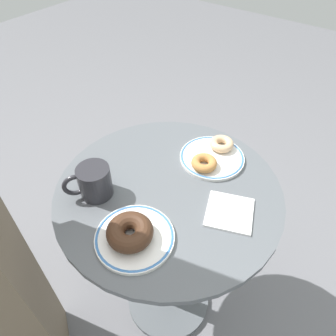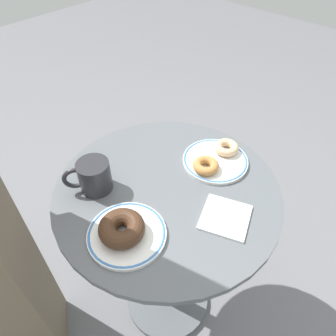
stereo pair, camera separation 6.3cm
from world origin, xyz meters
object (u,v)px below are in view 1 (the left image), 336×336
at_px(paper_napkin, 229,212).
at_px(coffee_mug, 93,182).
at_px(donut_chocolate, 130,232).
at_px(plate_left, 135,237).
at_px(cafe_table, 168,237).
at_px(donut_old_fashioned, 204,163).
at_px(plate_right, 212,157).
at_px(donut_glazed, 222,144).

bearing_deg(paper_napkin, coffee_mug, 116.01).
xyz_separation_m(donut_chocolate, coffee_mug, (0.05, 0.17, 0.01)).
distance_m(plate_left, paper_napkin, 0.25).
distance_m(paper_napkin, coffee_mug, 0.36).
distance_m(cafe_table, paper_napkin, 0.29).
relative_size(donut_chocolate, paper_napkin, 0.94).
bearing_deg(coffee_mug, donut_old_fashioned, -35.79).
distance_m(cafe_table, plate_left, 0.30).
bearing_deg(plate_right, coffee_mug, 149.60).
distance_m(plate_left, donut_chocolate, 0.03).
relative_size(donut_glazed, paper_napkin, 0.63).
relative_size(plate_right, donut_glazed, 2.60).
height_order(plate_right, donut_chocolate, donut_chocolate).
height_order(plate_left, donut_glazed, donut_glazed).
bearing_deg(cafe_table, donut_chocolate, -171.86).
bearing_deg(plate_left, cafe_table, 10.08).
bearing_deg(cafe_table, donut_glazed, -8.05).
xyz_separation_m(cafe_table, donut_glazed, (0.23, -0.03, 0.26)).
bearing_deg(donut_glazed, cafe_table, 171.95).
distance_m(plate_right, donut_old_fashioned, 0.05).
bearing_deg(donut_chocolate, coffee_mug, 72.73).
height_order(plate_left, donut_chocolate, donut_chocolate).
relative_size(plate_left, plate_right, 0.99).
height_order(donut_chocolate, coffee_mug, coffee_mug).
distance_m(plate_left, coffee_mug, 0.19).
xyz_separation_m(donut_old_fashioned, coffee_mug, (-0.25, 0.18, 0.02)).
bearing_deg(paper_napkin, donut_glazed, 35.12).
xyz_separation_m(donut_glazed, coffee_mug, (-0.36, 0.18, 0.02)).
bearing_deg(donut_old_fashioned, paper_napkin, -124.90).
relative_size(donut_old_fashioned, coffee_mug, 0.63).
xyz_separation_m(plate_left, donut_glazed, (0.40, -0.00, 0.02)).
bearing_deg(donut_glazed, donut_old_fashioned, -178.36).
bearing_deg(paper_napkin, donut_chocolate, 145.01).
distance_m(plate_right, paper_napkin, 0.20).
height_order(cafe_table, donut_chocolate, donut_chocolate).
xyz_separation_m(donut_chocolate, donut_old_fashioned, (0.31, -0.01, -0.01)).
xyz_separation_m(plate_left, donut_old_fashioned, (0.30, -0.00, 0.02)).
bearing_deg(cafe_table, paper_napkin, -81.22).
xyz_separation_m(plate_right, paper_napkin, (-0.15, -0.14, -0.00)).
distance_m(cafe_table, plate_right, 0.30).
distance_m(donut_glazed, paper_napkin, 0.25).
height_order(donut_chocolate, donut_glazed, donut_chocolate).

